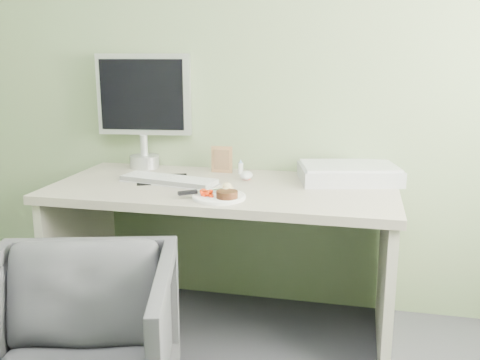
% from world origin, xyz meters
% --- Properties ---
extents(wall_back, '(3.50, 0.00, 3.50)m').
position_xyz_m(wall_back, '(0.00, 2.00, 1.35)').
color(wall_back, gray).
rests_on(wall_back, floor).
extents(desk, '(1.60, 0.75, 0.73)m').
position_xyz_m(desk, '(0.00, 1.62, 0.55)').
color(desk, '#A89F8C').
rests_on(desk, floor).
extents(plate, '(0.23, 0.23, 0.01)m').
position_xyz_m(plate, '(0.04, 1.40, 0.74)').
color(plate, white).
rests_on(plate, desk).
extents(steak, '(0.12, 0.12, 0.03)m').
position_xyz_m(steak, '(0.08, 1.37, 0.76)').
color(steak, black).
rests_on(steak, plate).
extents(potato_pile, '(0.11, 0.09, 0.05)m').
position_xyz_m(potato_pile, '(0.06, 1.45, 0.77)').
color(potato_pile, tan).
rests_on(potato_pile, plate).
extents(carrot_heap, '(0.06, 0.05, 0.04)m').
position_xyz_m(carrot_heap, '(-0.01, 1.39, 0.76)').
color(carrot_heap, '#FF2D05').
rests_on(carrot_heap, plate).
extents(steak_knife, '(0.18, 0.15, 0.02)m').
position_xyz_m(steak_knife, '(-0.06, 1.40, 0.75)').
color(steak_knife, silver).
rests_on(steak_knife, plate).
extents(mousepad, '(0.31, 0.29, 0.00)m').
position_xyz_m(mousepad, '(-0.32, 1.67, 0.73)').
color(mousepad, black).
rests_on(mousepad, desk).
extents(keyboard, '(0.48, 0.23, 0.02)m').
position_xyz_m(keyboard, '(-0.27, 1.62, 0.75)').
color(keyboard, white).
rests_on(keyboard, desk).
extents(computer_mouse, '(0.08, 0.12, 0.04)m').
position_xyz_m(computer_mouse, '(0.08, 1.77, 0.75)').
color(computer_mouse, white).
rests_on(computer_mouse, desk).
extents(photo_frame, '(0.11, 0.01, 0.14)m').
position_xyz_m(photo_frame, '(-0.08, 1.89, 0.80)').
color(photo_frame, '#A67D4D').
rests_on(photo_frame, desk).
extents(eyedrop_bottle, '(0.03, 0.03, 0.08)m').
position_xyz_m(eyedrop_bottle, '(0.03, 1.88, 0.76)').
color(eyedrop_bottle, white).
rests_on(eyedrop_bottle, desk).
extents(scanner, '(0.52, 0.41, 0.07)m').
position_xyz_m(scanner, '(0.57, 1.84, 0.77)').
color(scanner, silver).
rests_on(scanner, desk).
extents(monitor, '(0.50, 0.16, 0.60)m').
position_xyz_m(monitor, '(-0.51, 1.94, 1.07)').
color(monitor, silver).
rests_on(monitor, desk).
extents(desk_chair, '(0.85, 0.86, 0.64)m').
position_xyz_m(desk_chair, '(-0.32, 0.78, 0.32)').
color(desk_chair, '#35353A').
rests_on(desk_chair, floor).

